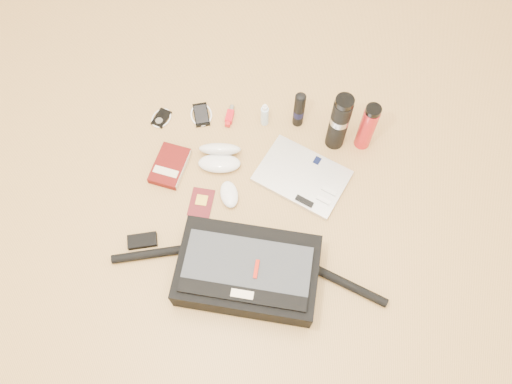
# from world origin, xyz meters

# --- Properties ---
(ground) EXTENTS (4.00, 4.00, 0.00)m
(ground) POSITION_xyz_m (0.00, 0.00, 0.00)
(ground) COLOR #B2874A
(ground) RESTS_ON ground
(messenger_bag) EXTENTS (1.05, 0.32, 0.14)m
(messenger_bag) POSITION_xyz_m (0.03, -0.25, 0.07)
(messenger_bag) COLOR black
(messenger_bag) RESTS_ON ground
(laptop) EXTENTS (0.42, 0.36, 0.03)m
(laptop) POSITION_xyz_m (0.19, 0.19, 0.01)
(laptop) COLOR silver
(laptop) RESTS_ON ground
(book) EXTENTS (0.15, 0.20, 0.03)m
(book) POSITION_xyz_m (-0.36, 0.16, 0.02)
(book) COLOR #4E0B09
(book) RESTS_ON ground
(passport) EXTENTS (0.09, 0.13, 0.01)m
(passport) POSITION_xyz_m (-0.20, 0.02, 0.00)
(passport) COLOR #531115
(passport) RESTS_ON ground
(mouse) EXTENTS (0.11, 0.14, 0.04)m
(mouse) POSITION_xyz_m (-0.09, 0.07, 0.02)
(mouse) COLOR white
(mouse) RESTS_ON ground
(sunglasses_case) EXTENTS (0.19, 0.17, 0.10)m
(sunglasses_case) POSITION_xyz_m (-0.16, 0.22, 0.04)
(sunglasses_case) COLOR silver
(sunglasses_case) RESTS_ON ground
(ipod) EXTENTS (0.10, 0.10, 0.01)m
(ipod) POSITION_xyz_m (-0.45, 0.39, 0.01)
(ipod) COLOR black
(ipod) RESTS_ON ground
(phone) EXTENTS (0.12, 0.13, 0.01)m
(phone) POSITION_xyz_m (-0.28, 0.44, 0.01)
(phone) COLOR black
(phone) RESTS_ON ground
(inhaler) EXTENTS (0.03, 0.11, 0.03)m
(inhaler) POSITION_xyz_m (-0.15, 0.44, 0.01)
(inhaler) COLOR red
(inhaler) RESTS_ON ground
(spray_bottle) EXTENTS (0.04, 0.04, 0.13)m
(spray_bottle) POSITION_xyz_m (0.00, 0.44, 0.06)
(spray_bottle) COLOR #BDE0FA
(spray_bottle) RESTS_ON ground
(aerosol_can) EXTENTS (0.06, 0.06, 0.20)m
(aerosol_can) POSITION_xyz_m (0.14, 0.46, 0.10)
(aerosol_can) COLOR black
(aerosol_can) RESTS_ON ground
(thermos_black) EXTENTS (0.10, 0.10, 0.30)m
(thermos_black) POSITION_xyz_m (0.31, 0.39, 0.15)
(thermos_black) COLOR black
(thermos_black) RESTS_ON ground
(thermos_red) EXTENTS (0.07, 0.07, 0.25)m
(thermos_red) POSITION_xyz_m (0.43, 0.40, 0.13)
(thermos_red) COLOR red
(thermos_red) RESTS_ON ground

